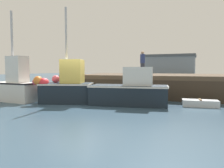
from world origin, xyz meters
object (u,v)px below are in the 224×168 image
Objects in this scene: fishing_boat_near_right at (67,86)px; dockworker at (143,63)px; fishing_boat_mid at (130,91)px; fishing_boat_near_left at (15,85)px; rowboat at (200,103)px.

fishing_boat_near_right reaches higher than dockworker.
fishing_boat_mid is 4.62m from dockworker.
fishing_boat_near_left is 10.07m from rowboat.
dockworker is (3.00, 4.89, 1.36)m from fishing_boat_near_right.
fishing_boat_near_right reaches higher than fishing_boat_mid.
dockworker is (-3.81, 3.51, 2.11)m from rowboat.
fishing_boat_mid is at bearing 11.58° from fishing_boat_near_left.
dockworker reaches higher than rowboat.
fishing_boat_near_left is at bearing -136.75° from dockworker.
fishing_boat_near_right is 1.24× the size of fishing_boat_mid.
fishing_boat_mid is 2.53× the size of dockworker.
rowboat is at bearing 13.69° from fishing_boat_mid.
fishing_boat_near_left is at bearing -167.70° from rowboat.
rowboat is 5.59m from dockworker.
fishing_boat_mid is at bearing 9.38° from fishing_boat_near_right.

